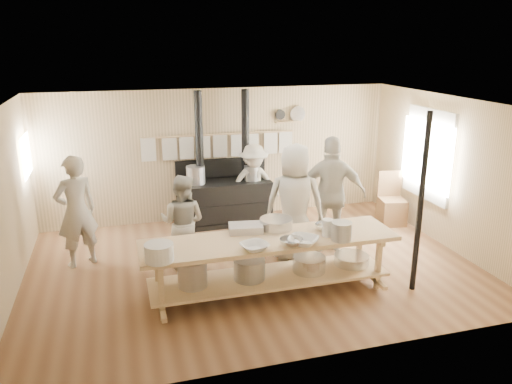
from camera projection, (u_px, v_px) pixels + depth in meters
ground at (253, 267)px, 8.02m from camera, size 7.00×7.00×0.00m
room_shell at (253, 169)px, 7.54m from camera, size 7.00×7.00×7.00m
window_right at (428, 154)px, 9.03m from camera, size 0.09×1.50×1.65m
left_opening at (26, 156)px, 8.48m from camera, size 0.00×0.90×0.90m
stove at (224, 197)px, 9.81m from camera, size 1.90×0.75×2.60m
towel_rail at (220, 143)px, 9.77m from camera, size 3.00×0.04×0.47m
back_wall_shelf at (290, 117)px, 10.05m from camera, size 0.63×0.14×0.32m
prep_table at (269, 260)px, 7.03m from camera, size 3.60×0.90×0.85m
support_post at (421, 205)px, 6.93m from camera, size 0.08×0.08×2.60m
cook_far_left at (76, 212)px, 7.84m from camera, size 0.78×0.67×1.81m
cook_left at (183, 222)px, 7.79m from camera, size 0.93×0.86×1.53m
cook_center at (295, 203)px, 8.04m from camera, size 1.10×0.90×1.94m
cook_right at (331, 195)px, 8.40m from camera, size 1.25×0.79×1.99m
cook_by_window at (254, 184)px, 9.72m from camera, size 1.03×0.61×1.58m
chair at (391, 209)px, 9.81m from camera, size 0.55×0.55×1.02m
bowl_white_a at (255, 247)px, 6.54m from camera, size 0.46×0.46×0.09m
bowl_steel_a at (291, 242)px, 6.67m from camera, size 0.44×0.44×0.10m
bowl_white_b at (303, 241)px, 6.72m from camera, size 0.57×0.57×0.10m
bowl_steel_b at (325, 227)px, 7.22m from camera, size 0.42×0.42×0.09m
roasting_pan at (246, 228)px, 7.16m from camera, size 0.53×0.39×0.11m
mixing_bowl_large at (276, 224)px, 7.27m from camera, size 0.56×0.56×0.15m
bucket_galv at (341, 231)px, 6.84m from camera, size 0.31×0.31×0.26m
deep_bowl_enamel at (159, 252)px, 6.20m from camera, size 0.41×0.41×0.23m
pitcher at (328, 228)px, 6.98m from camera, size 0.20×0.20×0.24m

